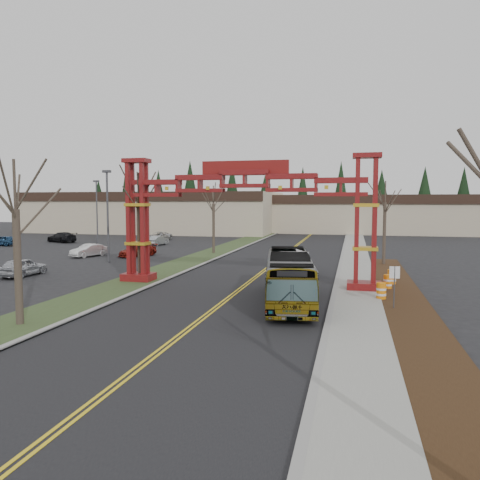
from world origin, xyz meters
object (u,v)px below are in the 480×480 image
(parked_car_near_a, at_px, (23,267))
(light_pole_mid, at_px, (97,207))
(transit_bus, at_px, (289,278))
(parked_car_far_a, at_px, (158,241))
(bare_tree_median_near, at_px, (16,210))
(bare_tree_median_far, at_px, (213,204))
(parked_car_far_c, at_px, (62,237))
(retail_building_east, at_px, (368,214))
(parked_car_near_b, at_px, (89,250))
(retail_building_west, at_px, (158,212))
(parked_car_mid_b, at_px, (4,241))
(street_sign, at_px, (394,279))
(parked_car_far_b, at_px, (159,236))
(barrel_south, at_px, (381,292))
(bare_tree_median_mid, at_px, (139,202))
(light_pole_far, at_px, (144,205))
(parked_car_mid_a, at_px, (138,250))
(silver_sedan, at_px, (299,263))
(bare_tree_right_far, at_px, (385,203))
(gateway_arch, at_px, (245,199))
(light_pole_near, at_px, (108,210))

(parked_car_near_a, distance_m, light_pole_mid, 28.95)
(transit_bus, relative_size, parked_car_far_a, 2.75)
(bare_tree_median_near, relative_size, bare_tree_median_far, 1.03)
(parked_car_far_a, relative_size, parked_car_far_c, 0.76)
(retail_building_east, bearing_deg, parked_car_near_b, -121.30)
(bare_tree_median_near, bearing_deg, parked_car_near_a, 128.07)
(retail_building_west, distance_m, bare_tree_median_near, 70.10)
(parked_car_mid_b, distance_m, bare_tree_median_near, 45.03)
(retail_building_west, relative_size, street_sign, 19.37)
(transit_bus, height_order, parked_car_near_b, transit_bus)
(parked_car_far_b, bearing_deg, barrel_south, -39.10)
(bare_tree_median_mid, xyz_separation_m, light_pole_far, (-16.80, 36.66, -0.53))
(bare_tree_median_near, bearing_deg, transit_bus, 33.84)
(bare_tree_median_far, distance_m, street_sign, 30.01)
(retail_building_west, bearing_deg, street_sign, -56.30)
(bare_tree_median_far, bearing_deg, parked_car_mid_a, -146.55)
(barrel_south, bearing_deg, parked_car_far_a, 132.62)
(parked_car_near_b, distance_m, bare_tree_median_far, 14.29)
(bare_tree_median_far, bearing_deg, light_pole_mid, 157.29)
(transit_bus, relative_size, parked_car_near_a, 2.47)
(parked_car_mid_a, height_order, parked_car_mid_b, parked_car_mid_b)
(parked_car_near_b, bearing_deg, silver_sedan, 4.16)
(silver_sedan, bearing_deg, parked_car_far_a, 128.91)
(bare_tree_right_far, height_order, street_sign, bare_tree_right_far)
(retail_building_west, relative_size, light_pole_mid, 5.27)
(parked_car_near_b, height_order, parked_car_far_b, parked_car_near_b)
(parked_car_near_b, height_order, parked_car_mid_a, parked_car_near_b)
(bare_tree_median_mid, height_order, bare_tree_median_far, bare_tree_median_mid)
(bare_tree_median_far, bearing_deg, parked_car_far_a, 143.17)
(bare_tree_median_far, bearing_deg, parked_car_far_b, 131.75)
(bare_tree_right_far, bearing_deg, retail_building_east, 90.00)
(parked_car_far_b, bearing_deg, transit_bus, -45.72)
(light_pole_far, relative_size, barrel_south, 8.46)
(bare_tree_right_far, distance_m, light_pole_far, 42.09)
(retail_building_east, xyz_separation_m, light_pole_far, (-34.80, -25.05, 1.73))
(silver_sedan, bearing_deg, bare_tree_right_far, 32.79)
(light_pole_mid, bearing_deg, parked_car_mid_b, -149.91)
(parked_car_near_b, distance_m, barrel_south, 32.76)
(bare_tree_median_near, distance_m, light_pole_far, 52.25)
(parked_car_near_b, height_order, parked_car_far_a, parked_car_near_b)
(parked_car_near_a, xyz_separation_m, parked_car_mid_b, (-19.63, 21.12, -0.05))
(silver_sedan, bearing_deg, bare_tree_median_mid, -156.31)
(light_pole_far, bearing_deg, parked_car_far_c, -131.99)
(parked_car_mid_b, xyz_separation_m, parked_car_far_a, (19.42, 5.37, -0.05))
(transit_bus, relative_size, bare_tree_median_near, 1.36)
(gateway_arch, xyz_separation_m, bare_tree_right_far, (10.00, 13.23, -0.28))
(bare_tree_right_far, bearing_deg, bare_tree_median_far, 162.35)
(gateway_arch, distance_m, parked_car_far_c, 43.48)
(parked_car_mid_b, distance_m, light_pole_near, 25.65)
(gateway_arch, xyz_separation_m, bare_tree_median_near, (-8.00, -12.58, -0.55))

